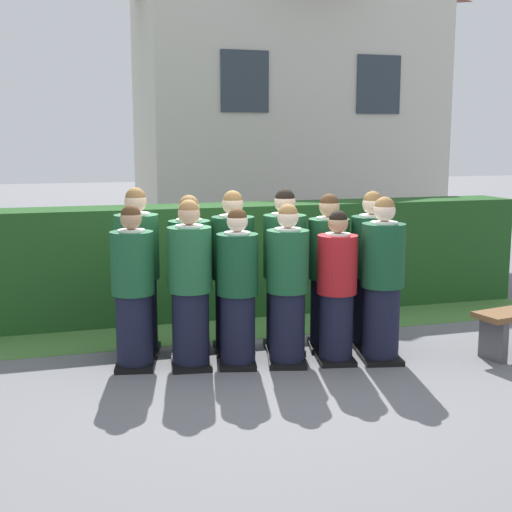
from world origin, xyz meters
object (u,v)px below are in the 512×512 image
object	(u,v)px
student_front_row_1	(190,288)
student_rear_row_1	(190,279)
student_rear_row_0	(138,275)
student_rear_row_5	(371,274)
student_front_row_2	(238,292)
student_front_row_5	(382,284)
student_in_red_blazer	(337,291)
student_rear_row_3	(284,274)
student_rear_row_4	(328,276)
student_rear_row_2	(233,276)
student_front_row_3	(287,289)
student_front_row_0	(133,291)

from	to	relation	value
student_front_row_1	student_rear_row_1	bearing A→B (deg)	78.86
student_rear_row_0	student_rear_row_5	world-z (taller)	student_rear_row_0
student_front_row_2	student_front_row_5	world-z (taller)	student_front_row_5
student_in_red_blazer	student_rear_row_3	size ratio (longest dim) A/B	0.89
student_rear_row_3	student_rear_row_4	world-z (taller)	student_rear_row_3
student_rear_row_2	student_rear_row_4	distance (m)	1.00
student_front_row_3	student_rear_row_2	size ratio (longest dim) A/B	0.94
student_front_row_3	student_rear_row_3	distance (m)	0.47
student_front_row_0	student_rear_row_1	world-z (taller)	student_rear_row_1
student_rear_row_3	student_rear_row_5	bearing A→B (deg)	-9.74
student_rear_row_4	student_rear_row_0	bearing A→B (deg)	168.90
student_front_row_0	student_front_row_1	bearing A→B (deg)	-14.10
student_rear_row_0	student_rear_row_4	bearing A→B (deg)	-11.10
student_front_row_3	student_rear_row_1	size ratio (longest dim) A/B	0.97
student_front_row_2	student_front_row_5	size ratio (longest dim) A/B	0.94
student_rear_row_5	student_front_row_0	bearing A→B (deg)	179.46
student_rear_row_4	student_front_row_5	bearing A→B (deg)	-56.97
student_rear_row_1	student_rear_row_0	bearing A→B (deg)	166.96
student_rear_row_0	student_rear_row_5	bearing A→B (deg)	-11.02
student_rear_row_0	student_rear_row_2	bearing A→B (deg)	-11.95
student_front_row_3	student_front_row_2	bearing A→B (deg)	168.94
student_rear_row_2	student_rear_row_5	world-z (taller)	student_rear_row_2
student_front_row_3	student_front_row_5	xyz separation A→B (m)	(0.94, -0.16, 0.03)
student_front_row_5	student_front_row_3	bearing A→B (deg)	170.12
student_front_row_1	student_rear_row_3	world-z (taller)	student_rear_row_3
student_front_row_2	student_rear_row_3	xyz separation A→B (m)	(0.60, 0.36, 0.07)
student_front_row_2	student_rear_row_0	xyz separation A→B (m)	(-0.88, 0.67, 0.08)
student_rear_row_5	student_front_row_2	bearing A→B (deg)	-172.38
student_front_row_3	student_rear_row_1	world-z (taller)	student_rear_row_1
student_front_row_5	student_rear_row_1	bearing A→B (deg)	155.61
student_front_row_3	student_rear_row_3	xyz separation A→B (m)	(0.12, 0.45, 0.06)
student_front_row_0	student_front_row_1	distance (m)	0.55
student_front_row_5	student_rear_row_0	distance (m)	2.48
student_in_red_blazer	student_rear_row_0	size ratio (longest dim) A/B	0.88
student_front_row_2	student_rear_row_5	distance (m)	1.53
student_front_row_2	student_rear_row_0	world-z (taller)	student_rear_row_0
student_rear_row_4	student_rear_row_5	bearing A→B (deg)	-10.69
student_front_row_5	student_rear_row_3	xyz separation A→B (m)	(-0.82, 0.62, 0.03)
student_front_row_1	student_front_row_2	xyz separation A→B (m)	(0.45, -0.09, -0.04)
student_front_row_3	student_rear_row_4	distance (m)	0.70
student_rear_row_2	student_rear_row_1	bearing A→B (deg)	169.36
student_front_row_1	student_rear_row_3	bearing A→B (deg)	14.21
student_in_red_blazer	student_front_row_3	bearing A→B (deg)	171.59
student_front_row_0	student_front_row_2	size ratio (longest dim) A/B	1.02
student_rear_row_3	student_front_row_2	bearing A→B (deg)	-149.18
student_front_row_3	student_rear_row_3	bearing A→B (deg)	74.82
student_in_red_blazer	student_rear_row_5	size ratio (longest dim) A/B	0.91
student_rear_row_5	student_front_row_3	bearing A→B (deg)	-164.03
student_rear_row_0	student_front_row_3	bearing A→B (deg)	-29.31
student_front_row_0	student_rear_row_4	bearing A→B (deg)	1.73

